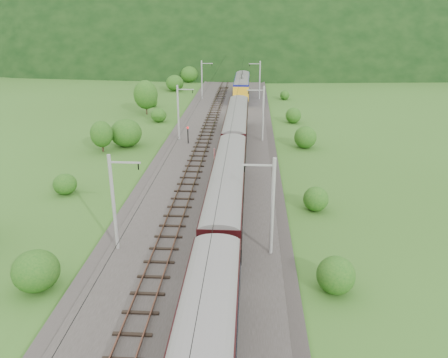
{
  "coord_description": "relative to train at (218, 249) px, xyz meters",
  "views": [
    {
      "loc": [
        4.33,
        -30.49,
        18.48
      ],
      "look_at": [
        1.86,
        10.07,
        2.6
      ],
      "focal_mm": 35.0,
      "sensor_mm": 36.0,
      "label": 1
    }
  ],
  "objects": [
    {
      "name": "train",
      "position": [
        0.0,
        0.0,
        0.0
      ],
      "size": [
        3.13,
        151.25,
        5.46
      ],
      "color": "black",
      "rests_on": "ground"
    },
    {
      "name": "signal",
      "position": [
        -6.96,
        35.28,
        -1.95
      ],
      "size": [
        0.27,
        0.27,
        2.45
      ],
      "color": "black",
      "rests_on": "railbed"
    },
    {
      "name": "catenary_left",
      "position": [
        -8.52,
        37.41,
        0.81
      ],
      "size": [
        2.54,
        192.28,
        8.0
      ],
      "color": "gray",
      "rests_on": "railbed"
    },
    {
      "name": "railbed",
      "position": [
        -2.4,
        15.41,
        -3.54
      ],
      "size": [
        14.0,
        220.0,
        0.3
      ],
      "primitive_type": "cube",
      "color": "#38332D",
      "rests_on": "ground"
    },
    {
      "name": "mountain_main",
      "position": [
        -2.4,
        265.41,
        -3.69
      ],
      "size": [
        504.0,
        360.0,
        244.0
      ],
      "primitive_type": "ellipsoid",
      "color": "black",
      "rests_on": "ground"
    },
    {
      "name": "vegetation_left",
      "position": [
        -17.42,
        22.45,
        -1.05
      ],
      "size": [
        12.99,
        141.87,
        6.87
      ],
      "color": "#195015",
      "rests_on": "ground"
    },
    {
      "name": "hazard_post_near",
      "position": [
        -2.52,
        28.02,
        -2.6
      ],
      "size": [
        0.17,
        0.17,
        1.57
      ],
      "primitive_type": "cylinder",
      "color": "red",
      "rests_on": "railbed"
    },
    {
      "name": "track_right",
      "position": [
        0.0,
        15.41,
        -3.32
      ],
      "size": [
        2.4,
        220.0,
        0.27
      ],
      "color": "brown",
      "rests_on": "railbed"
    },
    {
      "name": "mountain_ridge",
      "position": [
        -122.4,
        305.41,
        -3.69
      ],
      "size": [
        336.0,
        280.0,
        132.0
      ],
      "primitive_type": "ellipsoid",
      "color": "black",
      "rests_on": "ground"
    },
    {
      "name": "overhead_wires",
      "position": [
        -2.4,
        15.41,
        3.41
      ],
      "size": [
        4.83,
        198.0,
        0.03
      ],
      "color": "black",
      "rests_on": "ground"
    },
    {
      "name": "ground",
      "position": [
        -2.4,
        5.41,
        -3.69
      ],
      "size": [
        600.0,
        600.0,
        0.0
      ],
      "primitive_type": "plane",
      "color": "#31581B",
      "rests_on": "ground"
    },
    {
      "name": "hazard_post_far",
      "position": [
        -1.71,
        50.3,
        -2.61
      ],
      "size": [
        0.17,
        0.17,
        1.56
      ],
      "primitive_type": "cylinder",
      "color": "red",
      "rests_on": "railbed"
    },
    {
      "name": "catenary_right",
      "position": [
        3.72,
        37.41,
        0.81
      ],
      "size": [
        2.54,
        192.28,
        8.0
      ],
      "color": "gray",
      "rests_on": "railbed"
    },
    {
      "name": "vegetation_right",
      "position": [
        8.85,
        14.79,
        -2.45
      ],
      "size": [
        5.06,
        105.68,
        2.83
      ],
      "color": "#195015",
      "rests_on": "ground"
    },
    {
      "name": "track_left",
      "position": [
        -4.8,
        15.41,
        -3.32
      ],
      "size": [
        2.4,
        220.0,
        0.27
      ],
      "color": "brown",
      "rests_on": "railbed"
    }
  ]
}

